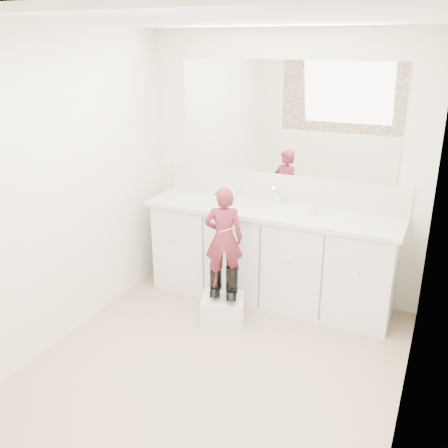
% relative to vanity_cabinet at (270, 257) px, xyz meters
% --- Properties ---
extents(floor, '(3.00, 3.00, 0.00)m').
position_rel_vanity_cabinet_xyz_m(floor, '(0.00, -1.23, -0.42)').
color(floor, '#807354').
rests_on(floor, ground).
extents(ceiling, '(3.00, 3.00, 0.00)m').
position_rel_vanity_cabinet_xyz_m(ceiling, '(0.00, -1.23, 1.97)').
color(ceiling, white).
rests_on(ceiling, wall_back).
extents(wall_back, '(2.60, 0.00, 2.60)m').
position_rel_vanity_cabinet_xyz_m(wall_back, '(0.00, 0.27, 0.77)').
color(wall_back, beige).
rests_on(wall_back, floor).
extents(wall_front, '(2.60, 0.00, 2.60)m').
position_rel_vanity_cabinet_xyz_m(wall_front, '(0.00, -2.73, 0.77)').
color(wall_front, beige).
rests_on(wall_front, floor).
extents(wall_left, '(0.00, 3.00, 3.00)m').
position_rel_vanity_cabinet_xyz_m(wall_left, '(-1.30, -1.23, 0.78)').
color(wall_left, beige).
rests_on(wall_left, floor).
extents(wall_right, '(0.00, 3.00, 3.00)m').
position_rel_vanity_cabinet_xyz_m(wall_right, '(1.30, -1.23, 0.78)').
color(wall_right, beige).
rests_on(wall_right, floor).
extents(vanity_cabinet, '(2.20, 0.55, 0.85)m').
position_rel_vanity_cabinet_xyz_m(vanity_cabinet, '(0.00, 0.00, 0.00)').
color(vanity_cabinet, silver).
rests_on(vanity_cabinet, floor).
extents(countertop, '(2.28, 0.58, 0.04)m').
position_rel_vanity_cabinet_xyz_m(countertop, '(0.00, -0.01, 0.45)').
color(countertop, beige).
rests_on(countertop, vanity_cabinet).
extents(backsplash, '(2.28, 0.03, 0.25)m').
position_rel_vanity_cabinet_xyz_m(backsplash, '(0.00, 0.26, 0.59)').
color(backsplash, beige).
rests_on(backsplash, countertop).
extents(mirror, '(2.00, 0.02, 1.00)m').
position_rel_vanity_cabinet_xyz_m(mirror, '(0.00, 0.26, 1.22)').
color(mirror, white).
rests_on(mirror, wall_back).
extents(dot_panel, '(2.00, 0.01, 1.20)m').
position_rel_vanity_cabinet_xyz_m(dot_panel, '(0.00, -2.71, 1.22)').
color(dot_panel, '#472819').
rests_on(dot_panel, wall_front).
extents(faucet, '(0.08, 0.08, 0.10)m').
position_rel_vanity_cabinet_xyz_m(faucet, '(0.00, 0.15, 0.52)').
color(faucet, silver).
rests_on(faucet, countertop).
extents(cup, '(0.10, 0.10, 0.09)m').
position_rel_vanity_cabinet_xyz_m(cup, '(0.37, -0.01, 0.51)').
color(cup, beige).
rests_on(cup, countertop).
extents(soap_bottle, '(0.10, 0.10, 0.19)m').
position_rel_vanity_cabinet_xyz_m(soap_bottle, '(-0.43, 0.06, 0.56)').
color(soap_bottle, silver).
rests_on(soap_bottle, countertop).
extents(step_stool, '(0.44, 0.41, 0.23)m').
position_rel_vanity_cabinet_xyz_m(step_stool, '(-0.22, -0.56, -0.31)').
color(step_stool, silver).
rests_on(step_stool, floor).
extents(boot_left, '(0.17, 0.22, 0.30)m').
position_rel_vanity_cabinet_xyz_m(boot_left, '(-0.30, -0.54, -0.05)').
color(boot_left, black).
rests_on(boot_left, step_stool).
extents(boot_right, '(0.17, 0.22, 0.30)m').
position_rel_vanity_cabinet_xyz_m(boot_right, '(-0.15, -0.54, -0.05)').
color(boot_right, black).
rests_on(boot_right, step_stool).
extents(toddler, '(0.37, 0.31, 0.87)m').
position_rel_vanity_cabinet_xyz_m(toddler, '(-0.22, -0.54, 0.34)').
color(toddler, '#A8334E').
rests_on(toddler, step_stool).
extents(toothbrush, '(0.13, 0.06, 0.06)m').
position_rel_vanity_cabinet_xyz_m(toothbrush, '(-0.15, -0.62, 0.45)').
color(toothbrush, '#D45289').
rests_on(toothbrush, toddler).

